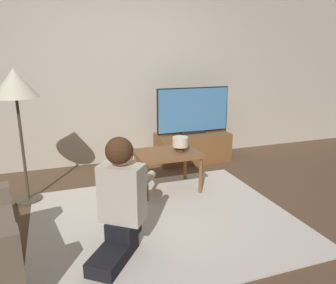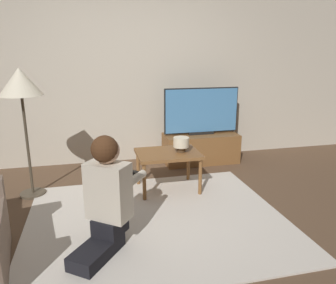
{
  "view_description": "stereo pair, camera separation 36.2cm",
  "coord_description": "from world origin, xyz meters",
  "px_view_note": "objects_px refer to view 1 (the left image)",
  "views": [
    {
      "loc": [
        -0.9,
        -2.69,
        1.57
      ],
      "look_at": [
        0.26,
        0.61,
        0.6
      ],
      "focal_mm": 35.0,
      "sensor_mm": 36.0,
      "label": 1
    },
    {
      "loc": [
        -0.56,
        -2.79,
        1.57
      ],
      "look_at": [
        0.26,
        0.61,
        0.6
      ],
      "focal_mm": 35.0,
      "sensor_mm": 36.0,
      "label": 2
    }
  ],
  "objects_px": {
    "floor_lamp": "(15,89)",
    "person_kneeling": "(121,196)",
    "tv": "(193,111)",
    "table_lamp": "(180,143)",
    "coffee_table": "(167,157)"
  },
  "relations": [
    {
      "from": "coffee_table",
      "to": "floor_lamp",
      "type": "distance_m",
      "value": 1.73
    },
    {
      "from": "tv",
      "to": "floor_lamp",
      "type": "relative_size",
      "value": 0.77
    },
    {
      "from": "tv",
      "to": "table_lamp",
      "type": "xyz_separation_m",
      "value": [
        -0.55,
        -0.91,
        -0.19
      ]
    },
    {
      "from": "coffee_table",
      "to": "person_kneeling",
      "type": "bearing_deg",
      "value": -125.91
    },
    {
      "from": "coffee_table",
      "to": "floor_lamp",
      "type": "xyz_separation_m",
      "value": [
        -1.52,
        0.22,
        0.8
      ]
    },
    {
      "from": "tv",
      "to": "table_lamp",
      "type": "distance_m",
      "value": 1.08
    },
    {
      "from": "floor_lamp",
      "to": "table_lamp",
      "type": "xyz_separation_m",
      "value": [
        1.67,
        -0.25,
        -0.64
      ]
    },
    {
      "from": "tv",
      "to": "person_kneeling",
      "type": "xyz_separation_m",
      "value": [
        -1.45,
        -1.92,
        -0.27
      ]
    },
    {
      "from": "tv",
      "to": "floor_lamp",
      "type": "bearing_deg",
      "value": -163.29
    },
    {
      "from": "tv",
      "to": "table_lamp",
      "type": "relative_size",
      "value": 6.02
    },
    {
      "from": "floor_lamp",
      "to": "person_kneeling",
      "type": "distance_m",
      "value": 1.64
    },
    {
      "from": "tv",
      "to": "table_lamp",
      "type": "bearing_deg",
      "value": -121.2
    },
    {
      "from": "floor_lamp",
      "to": "person_kneeling",
      "type": "bearing_deg",
      "value": -58.25
    },
    {
      "from": "tv",
      "to": "table_lamp",
      "type": "height_order",
      "value": "tv"
    },
    {
      "from": "tv",
      "to": "coffee_table",
      "type": "height_order",
      "value": "tv"
    }
  ]
}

